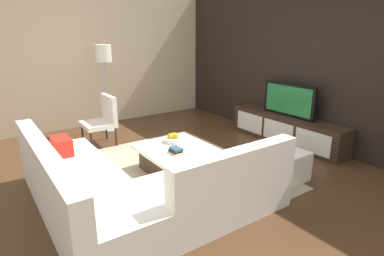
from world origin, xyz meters
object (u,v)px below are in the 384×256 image
(floor_lamp, at_px, (104,60))
(fruit_bowl, at_px, (174,138))
(coffee_table, at_px, (175,158))
(accent_chair_near, at_px, (103,117))
(television, at_px, (289,100))
(media_console, at_px, (286,129))
(ottoman, at_px, (274,164))
(book_stack, at_px, (176,151))
(sectional_couch, at_px, (131,188))

(floor_lamp, xyz_separation_m, fruit_bowl, (2.25, 0.15, -0.98))
(coffee_table, height_order, accent_chair_near, accent_chair_near)
(floor_lamp, bearing_deg, television, 42.95)
(accent_chair_near, height_order, fruit_bowl, accent_chair_near)
(media_console, height_order, ottoman, media_console)
(ottoman, bearing_deg, fruit_bowl, -141.44)
(floor_lamp, height_order, book_stack, floor_lamp)
(television, bearing_deg, sectional_couch, -80.65)
(media_console, distance_m, floor_lamp, 3.64)
(television, relative_size, accent_chair_near, 1.22)
(sectional_couch, distance_m, accent_chair_near, 2.42)
(accent_chair_near, distance_m, fruit_bowl, 1.62)
(book_stack, bearing_deg, accent_chair_near, -171.51)
(television, bearing_deg, media_console, -90.00)
(television, height_order, floor_lamp, floor_lamp)
(television, distance_m, fruit_bowl, 2.25)
(ottoman, xyz_separation_m, book_stack, (-0.74, -1.12, 0.22))
(accent_chair_near, height_order, floor_lamp, floor_lamp)
(sectional_couch, bearing_deg, media_console, 99.36)
(sectional_couch, bearing_deg, floor_lamp, 163.52)
(coffee_table, distance_m, fruit_bowl, 0.31)
(media_console, distance_m, coffee_table, 2.30)
(television, height_order, fruit_bowl, television)
(ottoman, bearing_deg, coffee_table, -133.67)
(coffee_table, height_order, ottoman, ottoman)
(sectional_couch, height_order, coffee_table, sectional_couch)
(sectional_couch, bearing_deg, fruit_bowl, 127.62)
(coffee_table, bearing_deg, floor_lamp, -178.69)
(television, distance_m, sectional_couch, 3.34)
(television, height_order, accent_chair_near, television)
(media_console, bearing_deg, floor_lamp, -137.05)
(television, xyz_separation_m, fruit_bowl, (-0.28, -2.20, -0.35))
(floor_lamp, relative_size, book_stack, 8.14)
(coffee_table, bearing_deg, television, 87.51)
(television, distance_m, coffee_table, 2.37)
(sectional_couch, height_order, book_stack, sectional_couch)
(television, distance_m, book_stack, 2.45)
(floor_lamp, xyz_separation_m, ottoman, (3.39, 1.06, -1.22))
(media_console, xyz_separation_m, ottoman, (0.86, -1.29, -0.05))
(ottoman, xyz_separation_m, fruit_bowl, (-1.14, -0.91, 0.24))
(coffee_table, bearing_deg, sectional_couch, -56.50)
(media_console, relative_size, book_stack, 10.92)
(coffee_table, height_order, book_stack, book_stack)
(fruit_bowl, bearing_deg, sectional_couch, -52.38)
(ottoman, bearing_deg, sectional_couch, -99.32)
(coffee_table, distance_m, accent_chair_near, 1.78)
(ottoman, distance_m, book_stack, 1.36)
(media_console, distance_m, ottoman, 1.55)
(floor_lamp, bearing_deg, media_console, 42.95)
(fruit_bowl, bearing_deg, ottoman, 38.56)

